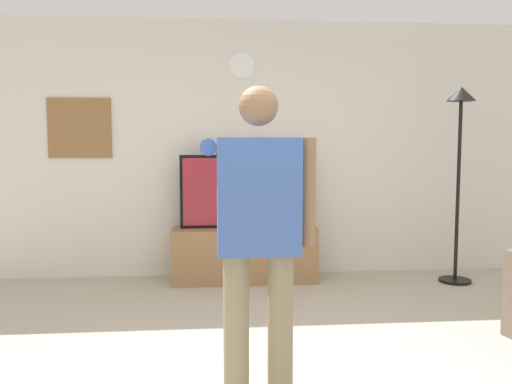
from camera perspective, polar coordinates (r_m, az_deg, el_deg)
name	(u,v)px	position (r m, az deg, el deg)	size (l,w,h in m)	color
back_wall	(241,149)	(5.70, -1.58, 4.61)	(6.40, 0.10, 2.70)	silver
tv_stand	(244,255)	(5.47, -1.26, -6.75)	(1.47, 0.44, 0.55)	#997047
television	(244,191)	(5.42, -1.31, 0.08)	(1.30, 0.07, 0.75)	black
wall_clock	(242,65)	(5.70, -1.50, 13.47)	(0.27, 0.27, 0.03)	white
framed_picture	(80,128)	(5.79, -18.42, 6.54)	(0.64, 0.04, 0.61)	olive
floor_lamp	(460,144)	(5.69, 21.06, 4.87)	(0.32, 0.32, 1.97)	black
person_standing_nearer_lamp	(258,225)	(2.84, 0.23, -3.61)	(0.62, 0.78, 1.71)	gray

